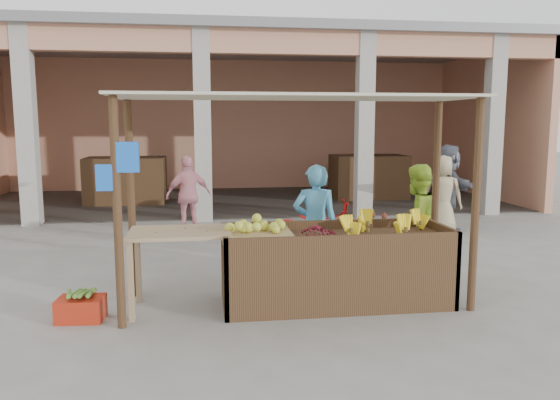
{
  "coord_description": "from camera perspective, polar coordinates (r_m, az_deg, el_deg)",
  "views": [
    {
      "loc": [
        -0.98,
        -5.99,
        2.09
      ],
      "look_at": [
        0.02,
        1.2,
        1.06
      ],
      "focal_mm": 35.0,
      "sensor_mm": 36.0,
      "label": 1
    }
  ],
  "objects": [
    {
      "name": "ground",
      "position": [
        6.42,
        1.34,
        -10.89
      ],
      "size": [
        60.0,
        60.0,
        0.0
      ],
      "primitive_type": "plane",
      "color": "slate",
      "rests_on": "ground"
    },
    {
      "name": "market_building",
      "position": [
        14.96,
        -4.02,
        10.42
      ],
      "size": [
        14.4,
        6.4,
        4.2
      ],
      "color": "tan",
      "rests_on": "ground"
    },
    {
      "name": "fruit_stall",
      "position": [
        6.39,
        5.81,
        -7.25
      ],
      "size": [
        2.6,
        0.95,
        0.8
      ],
      "primitive_type": "cube",
      "color": "#533721",
      "rests_on": "ground"
    },
    {
      "name": "stall_awning",
      "position": [
        6.12,
        1.17,
        7.06
      ],
      "size": [
        4.09,
        1.35,
        2.39
      ],
      "color": "#533721",
      "rests_on": "ground"
    },
    {
      "name": "banana_heap",
      "position": [
        6.44,
        10.74,
        -2.68
      ],
      "size": [
        1.08,
        0.59,
        0.2
      ],
      "primitive_type": null,
      "color": "yellow",
      "rests_on": "fruit_stall"
    },
    {
      "name": "melon_tray",
      "position": [
        6.15,
        -2.44,
        -3.08
      ],
      "size": [
        0.79,
        0.68,
        0.21
      ],
      "color": "tan",
      "rests_on": "fruit_stall"
    },
    {
      "name": "berry_heap",
      "position": [
        6.23,
        3.82,
        -3.17
      ],
      "size": [
        0.45,
        0.37,
        0.14
      ],
      "primitive_type": "ellipsoid",
      "color": "maroon",
      "rests_on": "fruit_stall"
    },
    {
      "name": "side_table",
      "position": [
        6.17,
        -10.37,
        -4.46
      ],
      "size": [
        1.12,
        0.76,
        0.9
      ],
      "rotation": [
        0.0,
        0.0,
        0.01
      ],
      "color": "tan",
      "rests_on": "ground"
    },
    {
      "name": "papaya_pile",
      "position": [
        6.13,
        -10.43,
        -2.25
      ],
      "size": [
        0.7,
        0.4,
        0.2
      ],
      "primitive_type": null,
      "color": "#4F8B2D",
      "rests_on": "side_table"
    },
    {
      "name": "red_crate",
      "position": [
        6.28,
        -20.08,
        -10.64
      ],
      "size": [
        0.5,
        0.38,
        0.25
      ],
      "primitive_type": "cube",
      "rotation": [
        0.0,
        0.0,
        -0.08
      ],
      "color": "#AE2612",
      "rests_on": "ground"
    },
    {
      "name": "plantain_bundle",
      "position": [
        6.23,
        -20.15,
        -9.23
      ],
      "size": [
        0.38,
        0.26,
        0.08
      ],
      "primitive_type": null,
      "color": "#578630",
      "rests_on": "red_crate"
    },
    {
      "name": "produce_sacks",
      "position": [
        11.99,
        9.95,
        -0.56
      ],
      "size": [
        0.81,
        0.76,
        0.62
      ],
      "color": "maroon",
      "rests_on": "ground"
    },
    {
      "name": "vendor_blue",
      "position": [
        6.99,
        3.7,
        -2.24
      ],
      "size": [
        0.69,
        0.55,
        1.67
      ],
      "primitive_type": "imported",
      "rotation": [
        0.0,
        0.0,
        2.98
      ],
      "color": "#489AC6",
      "rests_on": "ground"
    },
    {
      "name": "vendor_green",
      "position": [
        7.58,
        14.05,
        -1.86
      ],
      "size": [
        0.9,
        0.77,
        1.62
      ],
      "primitive_type": "imported",
      "rotation": [
        0.0,
        0.0,
        3.65
      ],
      "color": "#B1DC37",
      "rests_on": "ground"
    },
    {
      "name": "motorcycle",
      "position": [
        8.89,
        4.11,
        -2.63
      ],
      "size": [
        0.68,
        1.7,
        0.87
      ],
      "primitive_type": "imported",
      "rotation": [
        0.0,
        0.0,
        1.51
      ],
      "color": "#A00D0A",
      "rests_on": "ground"
    },
    {
      "name": "shopper_b",
      "position": [
        10.35,
        -9.54,
        0.79
      ],
      "size": [
        1.04,
        0.78,
        1.58
      ],
      "primitive_type": "imported",
      "rotation": [
        0.0,
        0.0,
        3.49
      ],
      "color": "pink",
      "rests_on": "ground"
    },
    {
      "name": "shopper_c",
      "position": [
        10.69,
        16.61,
        0.97
      ],
      "size": [
        0.95,
        0.84,
        1.65
      ],
      "primitive_type": "imported",
      "rotation": [
        0.0,
        0.0,
        2.63
      ],
      "color": "tan",
      "rests_on": "ground"
    },
    {
      "name": "shopper_d",
      "position": [
        11.2,
        17.13,
        1.56
      ],
      "size": [
        0.72,
        1.65,
        1.76
      ],
      "primitive_type": "imported",
      "rotation": [
        0.0,
        0.0,
        1.6
      ],
      "color": "#535662",
      "rests_on": "ground"
    }
  ]
}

